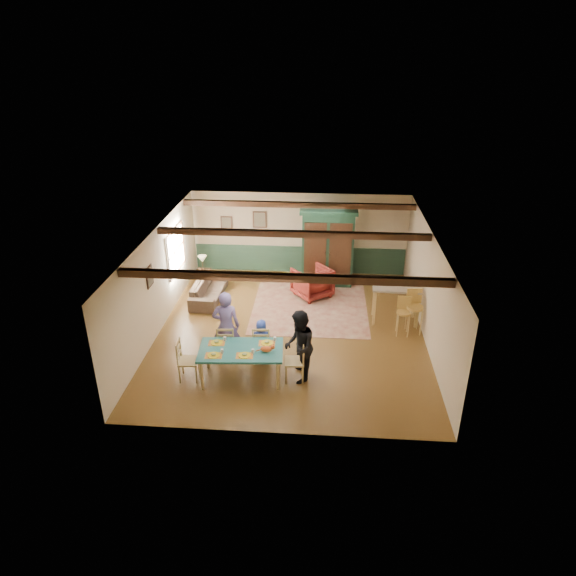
# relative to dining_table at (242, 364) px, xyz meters

# --- Properties ---
(floor) EXTENTS (8.00, 8.00, 0.00)m
(floor) POSITION_rel_dining_table_xyz_m (0.97, 2.24, -0.39)
(floor) COLOR #583A18
(floor) RESTS_ON ground
(wall_back) EXTENTS (7.00, 0.02, 2.70)m
(wall_back) POSITION_rel_dining_table_xyz_m (0.97, 6.24, 0.96)
(wall_back) COLOR beige
(wall_back) RESTS_ON floor
(wall_left) EXTENTS (0.02, 8.00, 2.70)m
(wall_left) POSITION_rel_dining_table_xyz_m (-2.53, 2.24, 0.96)
(wall_left) COLOR beige
(wall_left) RESTS_ON floor
(wall_right) EXTENTS (0.02, 8.00, 2.70)m
(wall_right) POSITION_rel_dining_table_xyz_m (4.47, 2.24, 0.96)
(wall_right) COLOR beige
(wall_right) RESTS_ON floor
(ceiling) EXTENTS (7.00, 8.00, 0.02)m
(ceiling) POSITION_rel_dining_table_xyz_m (0.97, 2.24, 2.31)
(ceiling) COLOR white
(ceiling) RESTS_ON wall_back
(wainscot_back) EXTENTS (6.95, 0.03, 0.90)m
(wainscot_back) POSITION_rel_dining_table_xyz_m (0.97, 6.22, 0.06)
(wainscot_back) COLOR #213D2D
(wainscot_back) RESTS_ON floor
(ceiling_beam_front) EXTENTS (6.95, 0.16, 0.16)m
(ceiling_beam_front) POSITION_rel_dining_table_xyz_m (0.97, -0.06, 2.22)
(ceiling_beam_front) COLOR black
(ceiling_beam_front) RESTS_ON ceiling
(ceiling_beam_mid) EXTENTS (6.95, 0.16, 0.16)m
(ceiling_beam_mid) POSITION_rel_dining_table_xyz_m (0.97, 2.64, 2.22)
(ceiling_beam_mid) COLOR black
(ceiling_beam_mid) RESTS_ON ceiling
(ceiling_beam_back) EXTENTS (6.95, 0.16, 0.16)m
(ceiling_beam_back) POSITION_rel_dining_table_xyz_m (0.97, 5.24, 2.22)
(ceiling_beam_back) COLOR black
(ceiling_beam_back) RESTS_ON ceiling
(window_left) EXTENTS (0.06, 1.60, 1.30)m
(window_left) POSITION_rel_dining_table_xyz_m (-2.50, 3.94, 1.16)
(window_left) COLOR white
(window_left) RESTS_ON wall_left
(picture_left_wall) EXTENTS (0.04, 0.42, 0.52)m
(picture_left_wall) POSITION_rel_dining_table_xyz_m (-2.50, 1.64, 1.36)
(picture_left_wall) COLOR #7C755A
(picture_left_wall) RESTS_ON wall_left
(picture_back_a) EXTENTS (0.45, 0.04, 0.55)m
(picture_back_a) POSITION_rel_dining_table_xyz_m (-0.33, 6.21, 1.41)
(picture_back_a) COLOR #7C755A
(picture_back_a) RESTS_ON wall_back
(picture_back_b) EXTENTS (0.38, 0.04, 0.48)m
(picture_back_b) POSITION_rel_dining_table_xyz_m (-1.43, 6.21, 1.26)
(picture_back_b) COLOR #7C755A
(picture_back_b) RESTS_ON wall_back
(dining_table) EXTENTS (1.95, 1.17, 0.78)m
(dining_table) POSITION_rel_dining_table_xyz_m (0.00, 0.00, 0.00)
(dining_table) COLOR #1F6363
(dining_table) RESTS_ON floor
(dining_chair_far_left) EXTENTS (0.47, 0.49, 0.99)m
(dining_chair_far_left) POSITION_rel_dining_table_xyz_m (-0.47, 0.72, 0.10)
(dining_chair_far_left) COLOR tan
(dining_chair_far_left) RESTS_ON floor
(dining_chair_far_right) EXTENTS (0.47, 0.49, 0.99)m
(dining_chair_far_right) POSITION_rel_dining_table_xyz_m (0.36, 0.78, 0.10)
(dining_chair_far_right) COLOR tan
(dining_chair_far_right) RESTS_ON floor
(dining_chair_end_left) EXTENTS (0.49, 0.47, 0.99)m
(dining_chair_end_left) POSITION_rel_dining_table_xyz_m (-1.20, -0.08, 0.10)
(dining_chair_end_left) COLOR tan
(dining_chair_end_left) RESTS_ON floor
(dining_chair_end_right) EXTENTS (0.49, 0.47, 0.99)m
(dining_chair_end_right) POSITION_rel_dining_table_xyz_m (1.20, 0.08, 0.10)
(dining_chair_end_right) COLOR tan
(dining_chair_end_right) RESTS_ON floor
(person_man) EXTENTS (0.68, 0.48, 1.80)m
(person_man) POSITION_rel_dining_table_xyz_m (-0.47, 0.80, 0.51)
(person_man) COLOR #6F5FA2
(person_man) RESTS_ON floor
(person_woman) EXTENTS (0.71, 0.88, 1.72)m
(person_woman) POSITION_rel_dining_table_xyz_m (1.30, 0.09, 0.47)
(person_woman) COLOR black
(person_woman) RESTS_ON floor
(person_child) EXTENTS (0.53, 0.37, 1.05)m
(person_child) POSITION_rel_dining_table_xyz_m (0.36, 0.86, 0.13)
(person_child) COLOR #2A42A9
(person_child) RESTS_ON floor
(cat) EXTENTS (0.38, 0.17, 0.19)m
(cat) POSITION_rel_dining_table_xyz_m (0.58, -0.06, 0.49)
(cat) COLOR orange
(cat) RESTS_ON dining_table
(place_setting_near_left) EXTENTS (0.44, 0.34, 0.11)m
(place_setting_near_left) POSITION_rel_dining_table_xyz_m (-0.55, -0.30, 0.45)
(place_setting_near_left) COLOR yellow
(place_setting_near_left) RESTS_ON dining_table
(place_setting_near_center) EXTENTS (0.44, 0.34, 0.11)m
(place_setting_near_center) POSITION_rel_dining_table_xyz_m (0.12, -0.25, 0.45)
(place_setting_near_center) COLOR yellow
(place_setting_near_center) RESTS_ON dining_table
(place_setting_far_left) EXTENTS (0.44, 0.34, 0.11)m
(place_setting_far_left) POSITION_rel_dining_table_xyz_m (-0.59, 0.22, 0.45)
(place_setting_far_left) COLOR yellow
(place_setting_far_left) RESTS_ON dining_table
(place_setting_far_right) EXTENTS (0.44, 0.34, 0.11)m
(place_setting_far_right) POSITION_rel_dining_table_xyz_m (0.55, 0.30, 0.45)
(place_setting_far_right) COLOR yellow
(place_setting_far_right) RESTS_ON dining_table
(area_rug) EXTENTS (3.33, 3.94, 0.01)m
(area_rug) POSITION_rel_dining_table_xyz_m (1.42, 3.89, -0.39)
(area_rug) COLOR #C4B18E
(area_rug) RESTS_ON floor
(armoire) EXTENTS (1.75, 0.72, 2.46)m
(armoire) POSITION_rel_dining_table_xyz_m (1.89, 5.34, 0.84)
(armoire) COLOR #133020
(armoire) RESTS_ON floor
(armchair) EXTENTS (1.39, 1.40, 0.92)m
(armchair) POSITION_rel_dining_table_xyz_m (1.45, 4.40, 0.07)
(armchair) COLOR #4B0F0F
(armchair) RESTS_ON floor
(sofa) EXTENTS (0.82, 1.99, 0.57)m
(sofa) POSITION_rel_dining_table_xyz_m (-1.64, 3.99, -0.10)
(sofa) COLOR #44352B
(sofa) RESTS_ON floor
(end_table) EXTENTS (0.44, 0.44, 0.53)m
(end_table) POSITION_rel_dining_table_xyz_m (-1.99, 4.87, -0.13)
(end_table) COLOR black
(end_table) RESTS_ON floor
(table_lamp) EXTENTS (0.29, 0.29, 0.49)m
(table_lamp) POSITION_rel_dining_table_xyz_m (-1.99, 4.87, 0.38)
(table_lamp) COLOR beige
(table_lamp) RESTS_ON end_table
(counter_table) EXTENTS (1.33, 0.81, 1.08)m
(counter_table) POSITION_rel_dining_table_xyz_m (3.77, 3.00, 0.15)
(counter_table) COLOR #C0AD96
(counter_table) RESTS_ON floor
(bar_stool_left) EXTENTS (0.39, 0.43, 1.04)m
(bar_stool_left) POSITION_rel_dining_table_xyz_m (3.91, 2.30, 0.13)
(bar_stool_left) COLOR tan
(bar_stool_left) RESTS_ON floor
(bar_stool_right) EXTENTS (0.47, 0.50, 1.20)m
(bar_stool_right) POSITION_rel_dining_table_xyz_m (4.20, 2.43, 0.21)
(bar_stool_right) COLOR tan
(bar_stool_right) RESTS_ON floor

